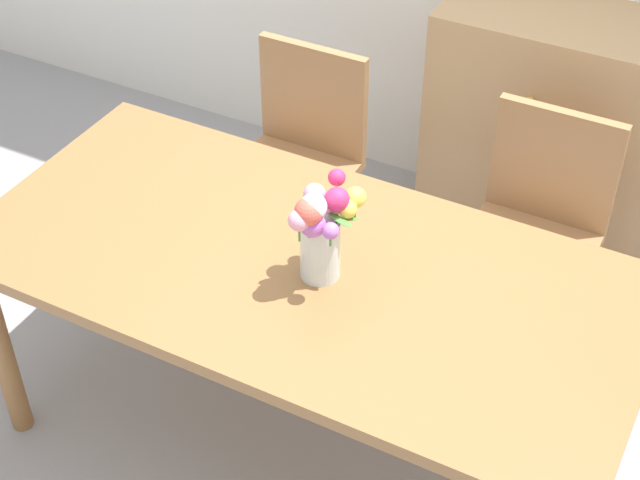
% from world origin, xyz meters
% --- Properties ---
extents(ground_plane, '(12.00, 12.00, 0.00)m').
position_xyz_m(ground_plane, '(0.00, 0.00, 0.00)').
color(ground_plane, '#939399').
extents(dining_table, '(1.90, 0.91, 0.77)m').
position_xyz_m(dining_table, '(0.00, 0.00, 0.69)').
color(dining_table, olive).
rests_on(dining_table, ground_plane).
extents(chair_left, '(0.42, 0.42, 0.90)m').
position_xyz_m(chair_left, '(-0.45, 0.79, 0.52)').
color(chair_left, '#9E7047').
rests_on(chair_left, ground_plane).
extents(chair_right, '(0.42, 0.42, 0.90)m').
position_xyz_m(chair_right, '(0.45, 0.79, 0.52)').
color(chair_right, '#9E7047').
rests_on(chair_right, ground_plane).
extents(dresser, '(1.40, 0.47, 1.00)m').
position_xyz_m(dresser, '(0.59, 1.33, 0.50)').
color(dresser, tan).
rests_on(dresser, ground_plane).
extents(flower_vase, '(0.17, 0.22, 0.30)m').
position_xyz_m(flower_vase, '(0.07, -0.03, 0.95)').
color(flower_vase, silver).
rests_on(flower_vase, dining_table).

